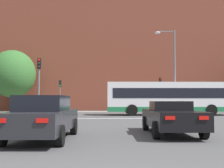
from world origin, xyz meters
The scene contains 12 objects.
stop_line_strip centered at (0.00, 17.63, 0.00)m, with size 8.99×0.30×0.01m, color silver.
far_pavement centered at (0.00, 30.27, 0.01)m, with size 69.99×2.50×0.01m, color gray.
brick_civic_building centered at (-3.55, 41.61, 10.72)m, with size 47.43×15.97×28.68m.
car_saloon_left centered at (-2.38, 6.34, 0.78)m, with size 2.02×4.82×1.53m.
car_roadster_right centered at (2.43, 7.84, 0.68)m, with size 1.92×4.67×1.33m.
bus_crossing_lead centered at (5.52, 22.38, 1.61)m, with size 11.33×2.78×3.00m.
traffic_light_far_left centered at (-5.78, 29.86, 2.55)m, with size 0.26×0.31×3.76m.
traffic_light_far_right centered at (6.09, 29.44, 2.73)m, with size 0.26×0.31×4.05m.
traffic_light_near_left centered at (-5.40, 18.01, 3.06)m, with size 0.26×0.31×4.60m.
street_lamp_junction centered at (5.69, 21.71, 4.68)m, with size 1.86×0.36×7.79m.
pedestrian_waiting centered at (-10.89, 30.69, 1.03)m, with size 0.30×0.44×1.74m.
tree_kerbside centered at (-11.87, 31.13, 4.61)m, with size 5.60×5.60×7.56m.
Camera 1 is at (-0.13, -3.53, 1.37)m, focal length 45.00 mm.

